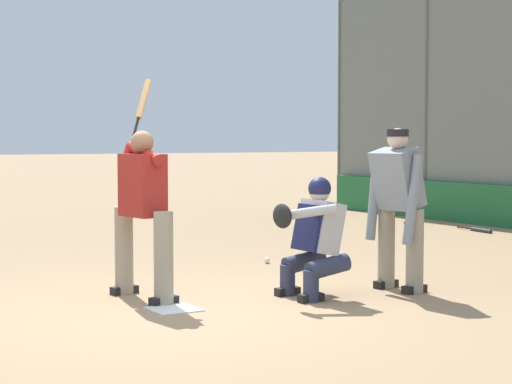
% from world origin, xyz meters
% --- Properties ---
extents(ground_plane, '(160.00, 160.00, 0.00)m').
position_xyz_m(ground_plane, '(0.00, 0.00, 0.00)').
color(ground_plane, '#9E7F5B').
extents(home_plate_marker, '(0.43, 0.43, 0.01)m').
position_xyz_m(home_plate_marker, '(0.00, 0.00, 0.01)').
color(home_plate_marker, white).
rests_on(home_plate_marker, ground_plane).
extents(batter_at_plate, '(1.10, 0.57, 2.21)m').
position_xyz_m(batter_at_plate, '(0.63, 0.03, 0.91)').
color(batter_at_plate, gray).
rests_on(batter_at_plate, ground_plane).
extents(catcher_behind_plate, '(0.63, 0.73, 1.20)m').
position_xyz_m(catcher_behind_plate, '(-0.14, -1.47, 0.62)').
color(catcher_behind_plate, '#2D334C').
rests_on(catcher_behind_plate, ground_plane).
extents(umpire_home, '(0.68, 0.46, 1.69)m').
position_xyz_m(umpire_home, '(-0.30, -2.42, 0.91)').
color(umpire_home, gray).
rests_on(umpire_home, ground_plane).
extents(spare_bat_first_base_side, '(0.91, 0.17, 0.07)m').
position_xyz_m(spare_bat_first_base_side, '(3.37, -7.33, 0.03)').
color(spare_bat_first_base_side, black).
rests_on(spare_bat_first_base_side, ground_plane).
extents(fielding_glove_on_dirt, '(0.28, 0.21, 0.10)m').
position_xyz_m(fielding_glove_on_dirt, '(4.77, -7.07, 0.05)').
color(fielding_glove_on_dirt, brown).
rests_on(fielding_glove_on_dirt, ground_plane).
extents(baseball_loose, '(0.07, 0.07, 0.07)m').
position_xyz_m(baseball_loose, '(2.07, -2.29, 0.04)').
color(baseball_loose, white).
rests_on(baseball_loose, ground_plane).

